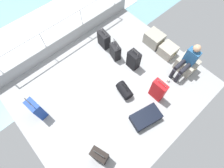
# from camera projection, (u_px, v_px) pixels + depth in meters

# --- Properties ---
(ground_plane) EXTENTS (4.40, 5.20, 0.06)m
(ground_plane) POSITION_uv_depth(u_px,v_px,m) (112.00, 88.00, 5.19)
(ground_plane) COLOR #939699
(gunwale_port) EXTENTS (0.06, 5.20, 0.45)m
(gunwale_port) POSITION_uv_depth(u_px,v_px,m) (67.00, 40.00, 5.70)
(gunwale_port) COLOR #939699
(gunwale_port) RESTS_ON ground_plane
(railing_port) EXTENTS (0.04, 4.20, 1.02)m
(railing_port) POSITION_uv_depth(u_px,v_px,m) (62.00, 27.00, 5.21)
(railing_port) COLOR silver
(railing_port) RESTS_ON ground_plane
(sea_wake) EXTENTS (12.00, 12.00, 0.01)m
(sea_wake) POSITION_uv_depth(u_px,v_px,m) (48.00, 28.00, 6.69)
(sea_wake) COLOR #6B99A8
(sea_wake) RESTS_ON ground_plane
(cargo_crate_0) EXTENTS (0.59, 0.47, 0.42)m
(cargo_crate_0) POSITION_uv_depth(u_px,v_px,m) (154.00, 39.00, 5.74)
(cargo_crate_0) COLOR gray
(cargo_crate_0) RESTS_ON ground_plane
(cargo_crate_1) EXTENTS (0.52, 0.46, 0.35)m
(cargo_crate_1) POSITION_uv_depth(u_px,v_px,m) (168.00, 50.00, 5.56)
(cargo_crate_1) COLOR #9E9989
(cargo_crate_1) RESTS_ON ground_plane
(cargo_crate_2) EXTENTS (0.59, 0.50, 0.42)m
(cargo_crate_2) POSITION_uv_depth(u_px,v_px,m) (187.00, 65.00, 5.28)
(cargo_crate_2) COLOR #9E9989
(cargo_crate_2) RESTS_ON ground_plane
(passenger_seated) EXTENTS (0.34, 0.66, 1.12)m
(passenger_seated) POSITION_uv_depth(u_px,v_px,m) (188.00, 61.00, 4.88)
(passenger_seated) COLOR #26598C
(passenger_seated) RESTS_ON ground_plane
(suitcase_0) EXTENTS (0.61, 0.86, 0.23)m
(suitcase_0) POSITION_uv_depth(u_px,v_px,m) (146.00, 117.00, 4.63)
(suitcase_0) COLOR black
(suitcase_0) RESTS_ON ground_plane
(suitcase_1) EXTENTS (0.36, 0.27, 0.74)m
(suitcase_1) POSITION_uv_depth(u_px,v_px,m) (134.00, 60.00, 5.23)
(suitcase_1) COLOR black
(suitcase_1) RESTS_ON ground_plane
(suitcase_2) EXTENTS (0.41, 0.27, 0.88)m
(suitcase_2) POSITION_uv_depth(u_px,v_px,m) (36.00, 109.00, 4.50)
(suitcase_2) COLOR navy
(suitcase_2) RESTS_ON ground_plane
(suitcase_3) EXTENTS (0.44, 0.33, 0.68)m
(suitcase_3) POSITION_uv_depth(u_px,v_px,m) (100.00, 155.00, 4.05)
(suitcase_3) COLOR black
(suitcase_3) RESTS_ON ground_plane
(suitcase_4) EXTENTS (0.39, 0.20, 0.81)m
(suitcase_4) POSITION_uv_depth(u_px,v_px,m) (158.00, 90.00, 4.72)
(suitcase_4) COLOR red
(suitcase_4) RESTS_ON ground_plane
(suitcase_5) EXTENTS (0.43, 0.28, 0.64)m
(suitcase_5) POSITION_uv_depth(u_px,v_px,m) (104.00, 40.00, 5.65)
(suitcase_5) COLOR black
(suitcase_5) RESTS_ON ground_plane
(suitcase_6) EXTENTS (0.40, 0.30, 0.73)m
(suitcase_6) POSITION_uv_depth(u_px,v_px,m) (115.00, 51.00, 5.43)
(suitcase_6) COLOR black
(suitcase_6) RESTS_ON ground_plane
(duffel_bag) EXTENTS (0.53, 0.37, 0.42)m
(duffel_bag) POSITION_uv_depth(u_px,v_px,m) (124.00, 90.00, 4.96)
(duffel_bag) COLOR black
(duffel_bag) RESTS_ON ground_plane
(paper_cup) EXTENTS (0.08, 0.08, 0.10)m
(paper_cup) POSITION_uv_depth(u_px,v_px,m) (168.00, 80.00, 5.22)
(paper_cup) COLOR white
(paper_cup) RESTS_ON ground_plane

